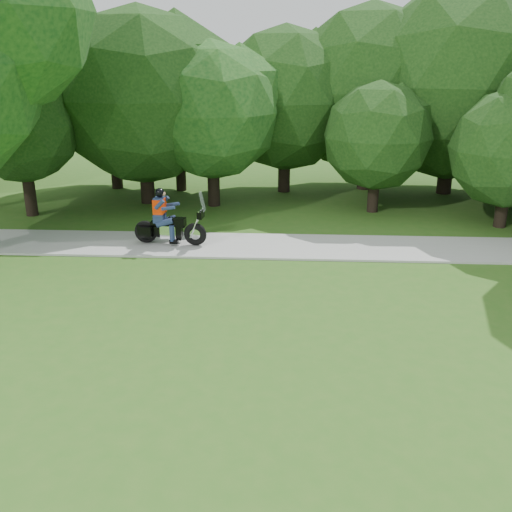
{
  "coord_description": "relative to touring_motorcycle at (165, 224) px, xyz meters",
  "views": [
    {
      "loc": [
        -1.37,
        -7.42,
        5.21
      ],
      "look_at": [
        -2.01,
        4.0,
        1.14
      ],
      "focal_mm": 40.0,
      "sensor_mm": 36.0,
      "label": 1
    }
  ],
  "objects": [
    {
      "name": "ground",
      "position": [
        4.82,
        -7.95,
        -0.65
      ],
      "size": [
        100.0,
        100.0,
        0.0
      ],
      "primitive_type": "plane",
      "color": "#32631C",
      "rests_on": "ground"
    },
    {
      "name": "walkway",
      "position": [
        4.82,
        0.05,
        -0.62
      ],
      "size": [
        60.0,
        2.2,
        0.06
      ],
      "primitive_type": "cube",
      "color": "#A5A5A0",
      "rests_on": "ground"
    },
    {
      "name": "tree_line",
      "position": [
        6.38,
        6.55,
        3.01
      ],
      "size": [
        39.89,
        12.73,
        7.77
      ],
      "color": "black",
      "rests_on": "ground"
    },
    {
      "name": "touring_motorcycle",
      "position": [
        0.0,
        0.0,
        0.0
      ],
      "size": [
        2.14,
        0.76,
        1.63
      ],
      "rotation": [
        0.0,
        0.0,
        -0.11
      ],
      "color": "black",
      "rests_on": "walkway"
    }
  ]
}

